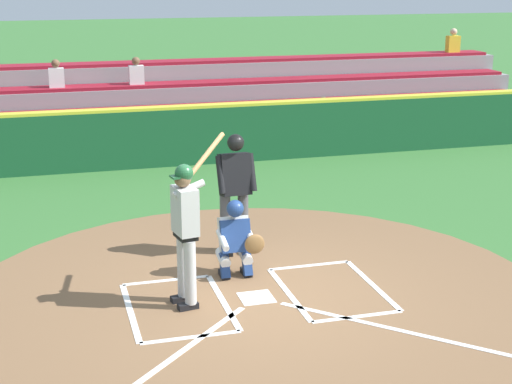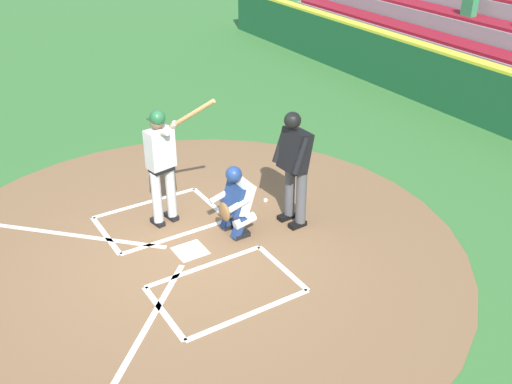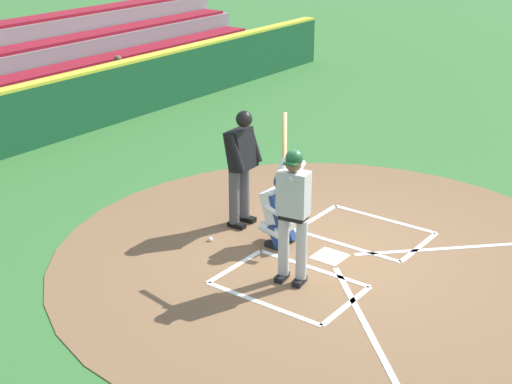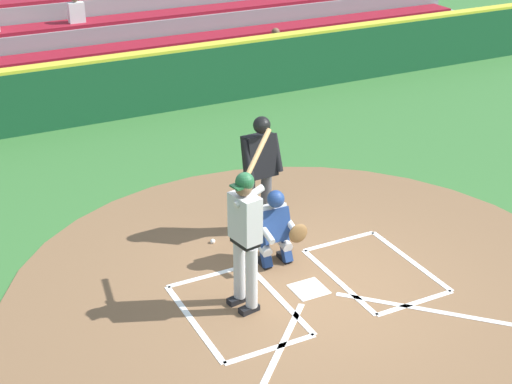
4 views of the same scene
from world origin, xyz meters
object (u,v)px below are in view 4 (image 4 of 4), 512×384
Objects in this scene: batter at (245,230)px; plate_umpire at (260,167)px; baseball at (213,241)px; catcher at (276,226)px.

plate_umpire is at bearing -122.36° from batter.
plate_umpire is 25.20× the size of baseball.
plate_umpire is at bearing -103.39° from catcher.
batter is 1.88× the size of catcher.
plate_umpire is (-1.05, -1.66, -0.02)m from batter.
catcher is at bearing -137.60° from batter.
batter is 1.14× the size of plate_umpire.
batter is at bearing 80.44° from baseball.
catcher is at bearing 122.03° from baseball.
baseball is (0.77, -0.00, -1.04)m from plate_umpire.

